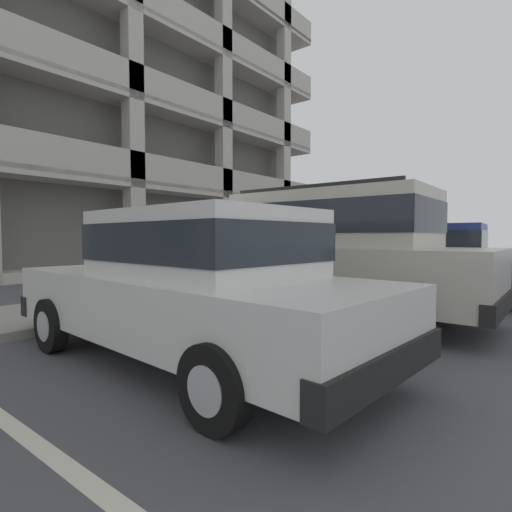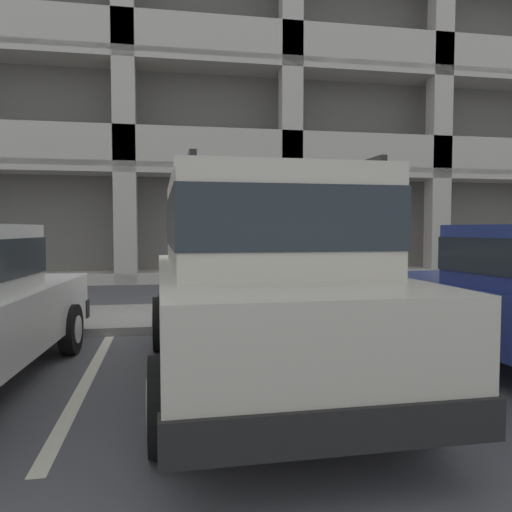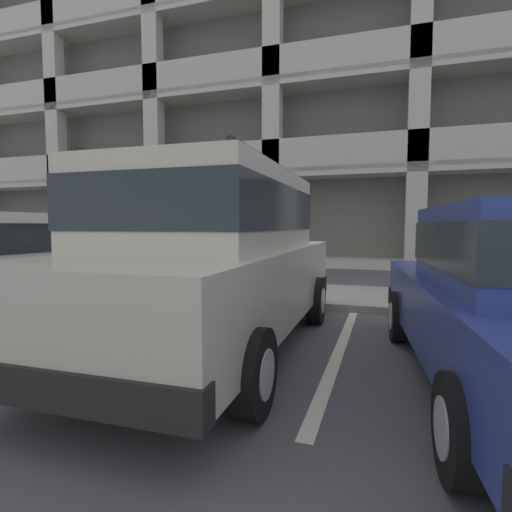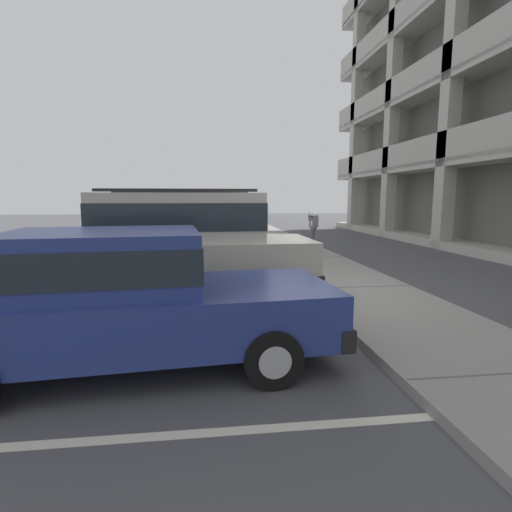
# 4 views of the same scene
# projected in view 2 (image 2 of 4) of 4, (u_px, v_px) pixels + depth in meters

# --- Properties ---
(ground_plane) EXTENTS (80.00, 80.00, 0.10)m
(ground_plane) POSITION_uv_depth(u_px,v_px,m) (218.00, 339.00, 6.99)
(ground_plane) COLOR #4C4C51
(sidewalk) EXTENTS (40.00, 2.20, 0.12)m
(sidewalk) POSITION_uv_depth(u_px,v_px,m) (210.00, 316.00, 8.26)
(sidewalk) COLOR gray
(sidewalk) RESTS_ON ground_plane
(parking_stall_lines) EXTENTS (12.03, 4.80, 0.01)m
(parking_stall_lines) POSITION_uv_depth(u_px,v_px,m) (356.00, 356.00, 5.87)
(parking_stall_lines) COLOR silver
(parking_stall_lines) RESTS_ON ground_plane
(silver_suv) EXTENTS (2.07, 4.81, 2.03)m
(silver_suv) POSITION_uv_depth(u_px,v_px,m) (256.00, 271.00, 4.84)
(silver_suv) COLOR beige
(silver_suv) RESTS_ON ground_plane
(parking_meter_near) EXTENTS (0.35, 0.12, 1.50)m
(parking_meter_near) POSITION_uv_depth(u_px,v_px,m) (211.00, 247.00, 7.25)
(parking_meter_near) COLOR #47474C
(parking_meter_near) RESTS_ON sidewalk
(parking_garage) EXTENTS (32.00, 10.00, 16.25)m
(parking_garage) POSITION_uv_depth(u_px,v_px,m) (135.00, 64.00, 18.23)
(parking_garage) COLOR #64625C
(parking_garage) RESTS_ON ground_plane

